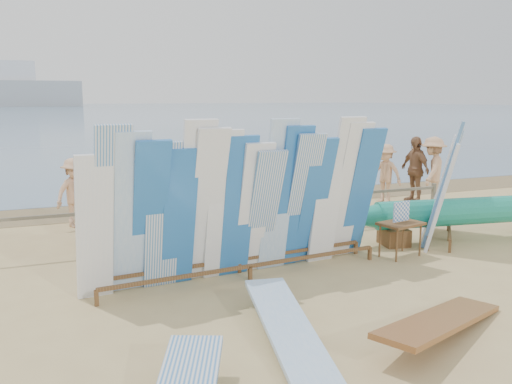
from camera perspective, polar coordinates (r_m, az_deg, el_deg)
name	(u,v)px	position (r m, az deg, el deg)	size (l,w,h in m)	color
ground	(246,292)	(8.45, -1.09, -10.52)	(160.00, 160.00, 0.00)	tan
ocean	(52,110)	(135.47, -20.70, 8.08)	(320.00, 240.00, 0.02)	slate
wet_sand_strip	(154,206)	(15.16, -10.71, -1.45)	(40.00, 2.60, 0.01)	olive
distant_ship	(6,89)	(187.65, -24.87, 9.78)	(45.00, 8.00, 14.00)	#999EA3
fence	(193,214)	(11.02, -6.60, -2.28)	(12.08, 0.08, 0.90)	#736A56
main_surfboard_rack	(245,206)	(8.86, -1.18, -1.53)	(5.32, 1.21, 2.64)	brown
side_surfboard_rack	(442,187)	(11.78, 18.96, 0.47)	(1.83, 2.02, 2.51)	brown
outrigger_canoe	(471,213)	(12.14, 21.67, -2.04)	(6.38, 1.43, 0.91)	brown
vendor_table	(400,238)	(10.52, 14.93, -4.73)	(0.89, 0.72, 1.05)	brown
flat_board_b	(289,343)	(6.86, 3.46, -15.59)	(0.56, 2.70, 0.07)	#8CB5E0
flat_board_c	(440,336)	(7.40, 18.85, -14.15)	(0.56, 2.70, 0.07)	brown
beach_chair_left	(175,225)	(11.73, -8.53, -3.41)	(0.57, 0.59, 0.90)	red
beach_chair_right	(246,215)	(12.54, -1.04, -2.44)	(0.67, 0.69, 0.90)	red
stroller	(238,213)	(11.97, -1.90, -2.25)	(0.78, 0.91, 1.06)	red
beachgoer_10	(415,169)	(15.97, 16.37, 2.30)	(1.10, 0.47, 1.87)	#8C6042
beachgoer_4	(124,198)	(11.93, -13.76, -0.61)	(0.97, 0.42, 1.65)	#8C6042
beachgoer_7	(276,177)	(14.67, 2.16, 1.58)	(0.60, 0.33, 1.64)	#8C6042
beachgoer_9	(385,173)	(15.79, 13.41, 1.94)	(1.07, 0.44, 1.65)	tan
beachgoer_3	(75,193)	(13.07, -18.49, -0.05)	(1.03, 0.43, 1.60)	tan
beachgoer_extra_0	(433,170)	(15.84, 18.09, 2.17)	(1.22, 0.50, 1.88)	tan
beachgoer_8	(315,184)	(13.41, 6.27, 0.88)	(0.83, 0.40, 1.70)	beige
beachgoer_2	(95,208)	(11.26, -16.61, -1.66)	(0.75, 0.36, 1.53)	beige
beachgoer_6	(184,188)	(13.07, -7.60, 0.43)	(0.79, 0.38, 1.62)	tan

